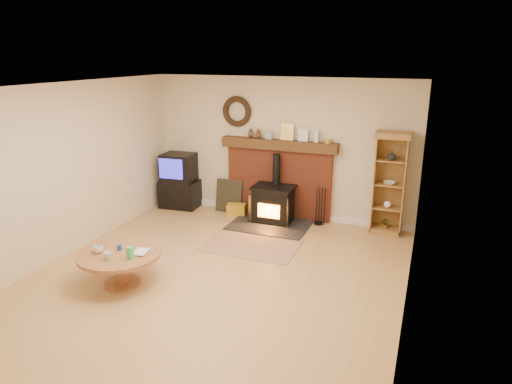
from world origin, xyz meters
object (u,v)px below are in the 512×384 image
at_px(wood_stove, 273,205).
at_px(curio_cabinet, 389,183).
at_px(tv_unit, 179,182).
at_px(coffee_table, 120,258).

bearing_deg(wood_stove, curio_cabinet, 8.05).
bearing_deg(tv_unit, coffee_table, -73.75).
relative_size(tv_unit, curio_cabinet, 0.62).
distance_m(tv_unit, coffee_table, 3.27).
relative_size(wood_stove, coffee_table, 1.27).
distance_m(tv_unit, curio_cabinet, 4.06).
distance_m(wood_stove, tv_unit, 2.07).
height_order(wood_stove, coffee_table, wood_stove).
height_order(wood_stove, tv_unit, wood_stove).
height_order(tv_unit, coffee_table, tv_unit).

